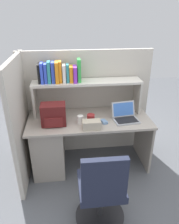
{
  "coord_description": "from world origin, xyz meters",
  "views": [
    {
      "loc": [
        -0.29,
        -2.45,
        2.01
      ],
      "look_at": [
        0.0,
        -0.05,
        0.85
      ],
      "focal_mm": 33.92,
      "sensor_mm": 36.0,
      "label": 1
    }
  ],
  "objects_px": {
    "computer_mouse": "(104,122)",
    "tissue_box": "(91,125)",
    "paper_cup": "(80,120)",
    "office_chair": "(101,194)",
    "snack_canister": "(91,119)",
    "laptop": "(125,116)",
    "backpack": "(54,115)"
  },
  "relations": [
    {
      "from": "computer_mouse",
      "to": "snack_canister",
      "type": "distance_m",
      "value": 0.17
    },
    {
      "from": "laptop",
      "to": "snack_canister",
      "type": "distance_m",
      "value": 0.45
    },
    {
      "from": "backpack",
      "to": "snack_canister",
      "type": "xyz_separation_m",
      "value": [
        0.46,
        -0.02,
        -0.07
      ]
    },
    {
      "from": "computer_mouse",
      "to": "office_chair",
      "type": "xyz_separation_m",
      "value": [
        -0.17,
        -0.82,
        -0.35
      ]
    },
    {
      "from": "backpack",
      "to": "tissue_box",
      "type": "height_order",
      "value": "backpack"
    },
    {
      "from": "snack_canister",
      "to": "computer_mouse",
      "type": "bearing_deg",
      "value": -9.8
    },
    {
      "from": "snack_canister",
      "to": "tissue_box",
      "type": "bearing_deg",
      "value": -94.87
    },
    {
      "from": "backpack",
      "to": "laptop",
      "type": "bearing_deg",
      "value": 0.37
    },
    {
      "from": "backpack",
      "to": "office_chair",
      "type": "xyz_separation_m",
      "value": [
        0.46,
        -0.87,
        -0.47
      ]
    },
    {
      "from": "laptop",
      "to": "snack_canister",
      "type": "height_order",
      "value": "laptop"
    },
    {
      "from": "tissue_box",
      "to": "snack_canister",
      "type": "height_order",
      "value": "snack_canister"
    },
    {
      "from": "snack_canister",
      "to": "office_chair",
      "type": "distance_m",
      "value": 0.94
    },
    {
      "from": "tissue_box",
      "to": "snack_canister",
      "type": "bearing_deg",
      "value": 84.88
    },
    {
      "from": "backpack",
      "to": "office_chair",
      "type": "distance_m",
      "value": 1.09
    },
    {
      "from": "paper_cup",
      "to": "tissue_box",
      "type": "relative_size",
      "value": 0.49
    },
    {
      "from": "computer_mouse",
      "to": "tissue_box",
      "type": "bearing_deg",
      "value": -163.93
    },
    {
      "from": "tissue_box",
      "to": "office_chair",
      "type": "bearing_deg",
      "value": -89.44
    },
    {
      "from": "computer_mouse",
      "to": "snack_canister",
      "type": "height_order",
      "value": "snack_canister"
    },
    {
      "from": "computer_mouse",
      "to": "laptop",
      "type": "bearing_deg",
      "value": -7.72
    },
    {
      "from": "laptop",
      "to": "paper_cup",
      "type": "xyz_separation_m",
      "value": [
        -0.58,
        -0.03,
        0.0
      ]
    },
    {
      "from": "computer_mouse",
      "to": "snack_canister",
      "type": "relative_size",
      "value": 0.94
    },
    {
      "from": "computer_mouse",
      "to": "office_chair",
      "type": "distance_m",
      "value": 0.91
    },
    {
      "from": "laptop",
      "to": "backpack",
      "type": "relative_size",
      "value": 1.13
    },
    {
      "from": "tissue_box",
      "to": "office_chair",
      "type": "height_order",
      "value": "office_chair"
    },
    {
      "from": "computer_mouse",
      "to": "tissue_box",
      "type": "distance_m",
      "value": 0.22
    },
    {
      "from": "paper_cup",
      "to": "tissue_box",
      "type": "distance_m",
      "value": 0.18
    },
    {
      "from": "tissue_box",
      "to": "computer_mouse",
      "type": "bearing_deg",
      "value": 33.46
    },
    {
      "from": "tissue_box",
      "to": "snack_canister",
      "type": "xyz_separation_m",
      "value": [
        0.01,
        0.15,
        0.01
      ]
    },
    {
      "from": "paper_cup",
      "to": "office_chair",
      "type": "height_order",
      "value": "office_chair"
    },
    {
      "from": "backpack",
      "to": "snack_canister",
      "type": "bearing_deg",
      "value": -1.92
    },
    {
      "from": "laptop",
      "to": "computer_mouse",
      "type": "height_order",
      "value": "laptop"
    },
    {
      "from": "computer_mouse",
      "to": "snack_canister",
      "type": "xyz_separation_m",
      "value": [
        -0.16,
        0.03,
        0.04
      ]
    }
  ]
}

